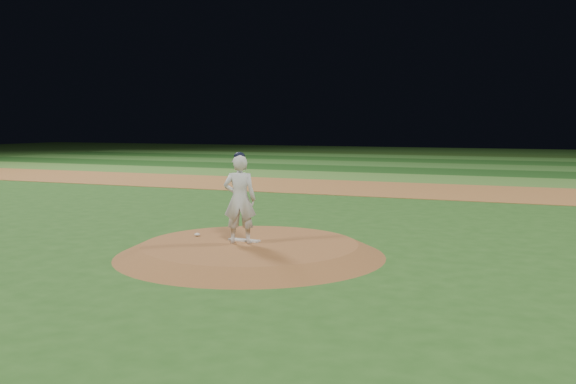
{
  "coord_description": "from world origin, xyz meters",
  "views": [
    {
      "loc": [
        5.67,
        -11.61,
        2.69
      ],
      "look_at": [
        0.0,
        2.0,
        1.1
      ],
      "focal_mm": 40.0,
      "sensor_mm": 36.0,
      "label": 1
    }
  ],
  "objects_px": {
    "rosin_bag": "(197,235)",
    "pitcher_on_mound": "(240,199)",
    "pitchers_mound": "(250,249)",
    "pitching_rubber": "(244,240)"
  },
  "relations": [
    {
      "from": "pitching_rubber",
      "to": "rosin_bag",
      "type": "height_order",
      "value": "rosin_bag"
    },
    {
      "from": "pitching_rubber",
      "to": "pitcher_on_mound",
      "type": "relative_size",
      "value": 0.37
    },
    {
      "from": "pitchers_mound",
      "to": "pitcher_on_mound",
      "type": "bearing_deg",
      "value": -155.76
    },
    {
      "from": "pitchers_mound",
      "to": "pitcher_on_mound",
      "type": "xyz_separation_m",
      "value": [
        -0.19,
        -0.09,
        1.04
      ]
    },
    {
      "from": "pitchers_mound",
      "to": "rosin_bag",
      "type": "xyz_separation_m",
      "value": [
        -1.42,
        0.28,
        0.16
      ]
    },
    {
      "from": "rosin_bag",
      "to": "pitcher_on_mound",
      "type": "distance_m",
      "value": 1.56
    },
    {
      "from": "pitching_rubber",
      "to": "rosin_bag",
      "type": "xyz_separation_m",
      "value": [
        -1.2,
        0.12,
        0.02
      ]
    },
    {
      "from": "rosin_bag",
      "to": "pitcher_on_mound",
      "type": "height_order",
      "value": "pitcher_on_mound"
    },
    {
      "from": "pitcher_on_mound",
      "to": "pitchers_mound",
      "type": "bearing_deg",
      "value": 24.24
    },
    {
      "from": "pitching_rubber",
      "to": "pitcher_on_mound",
      "type": "distance_m",
      "value": 0.93
    }
  ]
}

